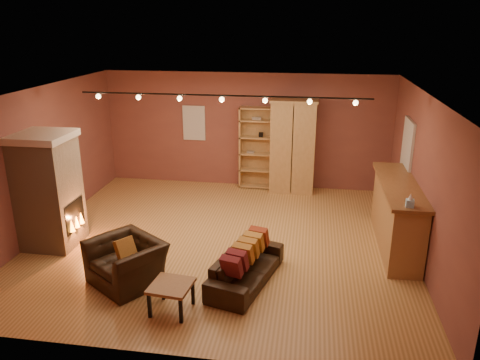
% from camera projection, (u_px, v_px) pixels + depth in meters
% --- Properties ---
extents(floor, '(7.00, 7.00, 0.00)m').
position_uv_depth(floor, '(221.00, 240.00, 8.89)').
color(floor, '#9D6C37').
rests_on(floor, ground).
extents(ceiling, '(7.00, 7.00, 0.00)m').
position_uv_depth(ceiling, '(219.00, 92.00, 7.98)').
color(ceiling, brown).
rests_on(ceiling, back_wall).
extents(back_wall, '(7.00, 0.02, 2.80)m').
position_uv_depth(back_wall, '(246.00, 131.00, 11.47)').
color(back_wall, brown).
rests_on(back_wall, floor).
extents(left_wall, '(0.02, 6.50, 2.80)m').
position_uv_depth(left_wall, '(41.00, 162.00, 8.94)').
color(left_wall, brown).
rests_on(left_wall, floor).
extents(right_wall, '(0.02, 6.50, 2.80)m').
position_uv_depth(right_wall, '(423.00, 180.00, 7.92)').
color(right_wall, brown).
rests_on(right_wall, floor).
extents(fireplace, '(1.01, 0.98, 2.12)m').
position_uv_depth(fireplace, '(49.00, 191.00, 8.42)').
color(fireplace, tan).
rests_on(fireplace, floor).
extents(back_window, '(0.56, 0.04, 0.86)m').
position_uv_depth(back_window, '(194.00, 123.00, 11.59)').
color(back_window, beige).
rests_on(back_window, back_wall).
extents(bookcase, '(0.82, 0.32, 2.01)m').
position_uv_depth(bookcase, '(257.00, 147.00, 11.45)').
color(bookcase, tan).
rests_on(bookcase, floor).
extents(armoire, '(1.10, 0.63, 2.24)m').
position_uv_depth(armoire, '(293.00, 146.00, 11.12)').
color(armoire, tan).
rests_on(armoire, floor).
extents(bar_counter, '(0.68, 2.57, 1.23)m').
position_uv_depth(bar_counter, '(397.00, 215.00, 8.48)').
color(bar_counter, '#AF8150').
rests_on(bar_counter, floor).
extents(tissue_box, '(0.12, 0.12, 0.21)m').
position_uv_depth(tissue_box, '(410.00, 201.00, 7.22)').
color(tissue_box, '#93CBEB').
rests_on(tissue_box, bar_counter).
extents(right_window, '(0.05, 0.90, 1.00)m').
position_uv_depth(right_window, '(408.00, 145.00, 9.16)').
color(right_window, beige).
rests_on(right_window, right_wall).
extents(loveseat, '(0.94, 1.80, 0.74)m').
position_uv_depth(loveseat, '(246.00, 261.00, 7.38)').
color(loveseat, black).
rests_on(loveseat, floor).
extents(armchair, '(1.30, 1.21, 0.95)m').
position_uv_depth(armchair, '(126.00, 255.00, 7.33)').
color(armchair, black).
rests_on(armchair, floor).
extents(coffee_table, '(0.62, 0.62, 0.43)m').
position_uv_depth(coffee_table, '(171.00, 288.00, 6.64)').
color(coffee_table, brown).
rests_on(coffee_table, floor).
extents(track_rail, '(5.20, 0.09, 0.13)m').
position_uv_depth(track_rail, '(222.00, 98.00, 8.20)').
color(track_rail, black).
rests_on(track_rail, ceiling).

